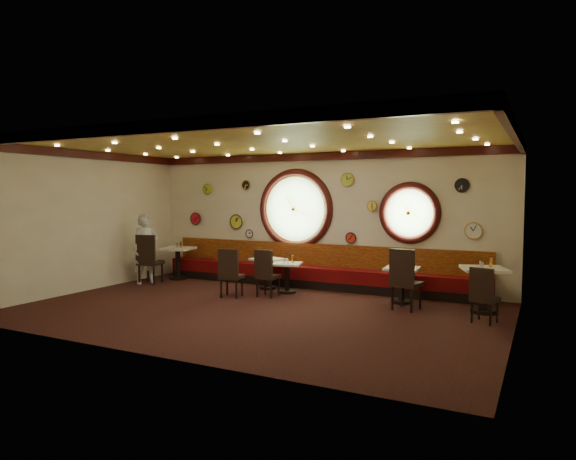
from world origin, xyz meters
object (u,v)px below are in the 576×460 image
Objects in this scene: table_b at (268,270)px; table_d at (402,281)px; chair_c at (266,270)px; condiment_d_pepper at (401,265)px; condiment_c_bottle at (293,259)px; condiment_e_pepper at (482,265)px; condiment_a_pepper at (177,246)px; chair_d at (404,275)px; condiment_c_pepper at (288,261)px; table_e at (484,284)px; condiment_b_bottle at (271,255)px; condiment_a_salt at (177,245)px; chair_b at (230,270)px; condiment_a_bottle at (181,245)px; condiment_b_salt at (268,256)px; condiment_c_salt at (285,261)px; table_c at (287,274)px; waiter at (146,249)px; condiment_b_pepper at (265,257)px; condiment_e_bottle at (491,263)px; table_a at (178,259)px; chair_a at (148,256)px; condiment_d_salt at (399,264)px; chair_e at (483,292)px; condiment_d_bottle at (410,263)px; condiment_e_salt at (480,264)px.

table_b is 3.21m from table_d.
condiment_d_pepper is at bearing 16.13° from chair_c.
condiment_e_pepper is (4.02, -0.14, 0.14)m from condiment_c_bottle.
condiment_a_pepper is at bearing 163.44° from chair_c.
chair_d is 7.60× the size of condiment_c_pepper.
table_e is 4.74m from condiment_b_bottle.
chair_b is at bearing -29.97° from condiment_a_salt.
condiment_a_bottle is (-3.15, 1.09, 0.31)m from chair_c.
condiment_b_salt is 0.82m from condiment_c_bottle.
condiment_a_salt reaches higher than condiment_c_salt.
waiter reaches higher than table_c.
condiment_b_bottle is (0.10, 0.14, 0.02)m from condiment_b_pepper.
chair_b is 2.93m from condiment_a_bottle.
waiter is (-6.24, -0.57, 0.07)m from condiment_d_pepper.
condiment_d_pepper reaches higher than condiment_b_pepper.
condiment_e_bottle is (7.60, -0.43, 0.04)m from condiment_a_bottle.
chair_a is at bearing -100.98° from table_a.
condiment_d_salt reaches higher than condiment_b_salt.
condiment_c_salt is at bearing -7.64° from condiment_a_salt.
chair_a is at bearing -164.68° from condiment_b_bottle.
condiment_a_bottle is at bearing 137.46° from chair_b.
condiment_e_bottle is at bearing -2.67° from table_b.
condiment_a_salt is 3.47m from condiment_c_salt.
chair_e is 6.23× the size of condiment_e_pepper.
condiment_a_pepper is at bearing 173.67° from condiment_c_salt.
condiment_d_bottle is (-0.09, 0.78, 0.13)m from chair_d.
condiment_a_pepper reaches higher than table_e.
table_d is 1.57m from condiment_e_salt.
condiment_a_salt is at bearing 176.44° from condiment_e_salt.
condiment_c_bottle is at bearing -177.06° from condiment_d_bottle.
condiment_c_salt is at bearing -6.10° from table_a.
chair_d is 0.72m from condiment_d_salt.
table_b is at bearing 177.18° from table_d.
condiment_c_pepper is at bearing 179.81° from condiment_e_bottle.
chair_a reaches higher than condiment_d_pepper.
table_e is 11.30× the size of condiment_c_salt.
chair_e reaches higher than condiment_b_bottle.
condiment_c_bottle is at bearing -5.11° from table_a.
condiment_d_salt reaches higher than condiment_c_salt.
condiment_a_bottle is 7.48m from condiment_e_pepper.
table_a reaches higher than condiment_b_pepper.
condiment_d_pepper is (2.63, 0.05, 0.07)m from condiment_c_salt.
condiment_d_salt is 2.51m from condiment_c_pepper.
table_e is 4.83m from condiment_b_pepper.
condiment_b_pepper is at bearing 178.64° from condiment_d_pepper.
condiment_e_salt reaches higher than condiment_b_salt.
condiment_a_pepper is 0.87× the size of condiment_e_salt.
condiment_a_salt is at bearing 138.33° from chair_b.
condiment_b_bottle is at bearing -16.76° from condiment_b_salt.
condiment_a_salt is at bearing 176.09° from condiment_d_salt.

